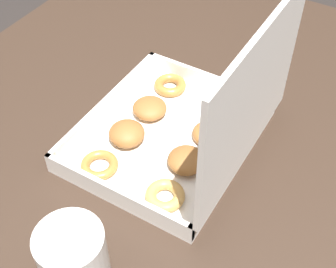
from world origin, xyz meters
name	(u,v)px	position (x,y,z in m)	size (l,w,h in m)	color
dining_table	(123,195)	(0.00, 0.00, 0.65)	(1.25, 0.84, 0.75)	#38281E
donut_box	(189,125)	(-0.08, 0.09, 0.80)	(0.31, 0.26, 0.27)	white
coffee_mug	(74,261)	(0.20, 0.08, 0.80)	(0.08, 0.08, 0.11)	white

